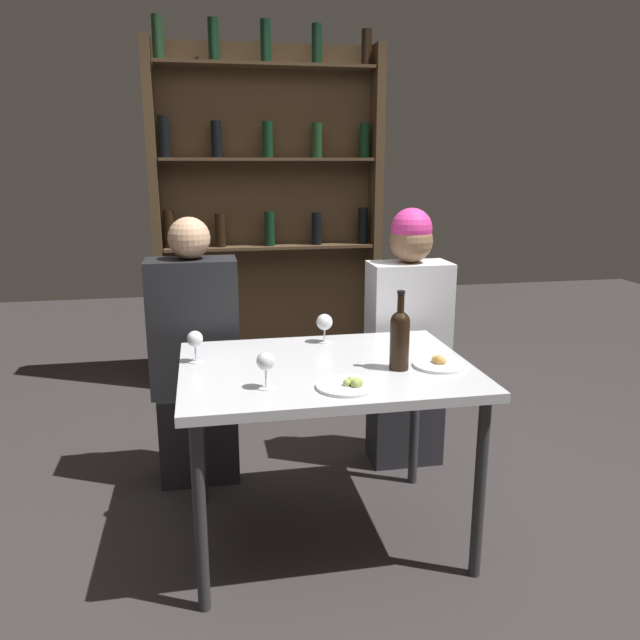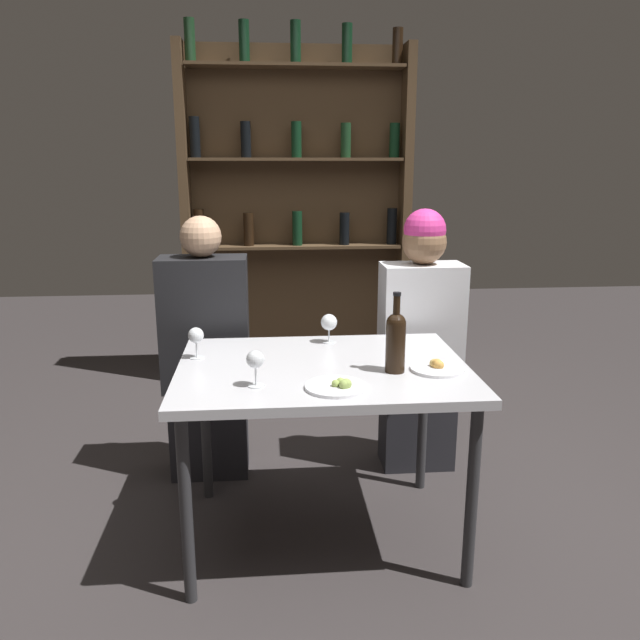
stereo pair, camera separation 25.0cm
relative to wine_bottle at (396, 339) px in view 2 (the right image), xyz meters
name	(u,v)px [view 2 (the right image)]	position (x,y,z in m)	size (l,w,h in m)	color
ground_plane	(323,535)	(-0.26, 0.10, -0.87)	(10.00, 10.00, 0.00)	#332D2D
dining_table	(323,382)	(-0.26, 0.10, -0.20)	(1.12, 0.84, 0.75)	silver
wine_rack_wall	(296,206)	(-0.27, 2.11, 0.35)	(1.54, 0.21, 2.38)	#4C3823
wine_bottle	(396,339)	(0.00, 0.00, 0.00)	(0.07, 0.07, 0.31)	black
wine_glass_0	(255,361)	(-0.52, -0.11, -0.03)	(0.06, 0.06, 0.13)	silver
wine_glass_1	(329,323)	(-0.21, 0.41, -0.04)	(0.07, 0.07, 0.13)	silver
wine_glass_2	(196,337)	(-0.76, 0.23, -0.04)	(0.06, 0.06, 0.13)	silver
food_plate_0	(337,386)	(-0.24, -0.16, -0.12)	(0.22, 0.22, 0.04)	white
food_plate_1	(437,368)	(0.16, 0.00, -0.12)	(0.20, 0.20, 0.05)	white
seated_person_left	(206,358)	(-0.77, 0.70, -0.27)	(0.41, 0.22, 1.28)	#26262B
seated_person_right	(420,345)	(0.27, 0.70, -0.24)	(0.39, 0.22, 1.30)	#26262B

